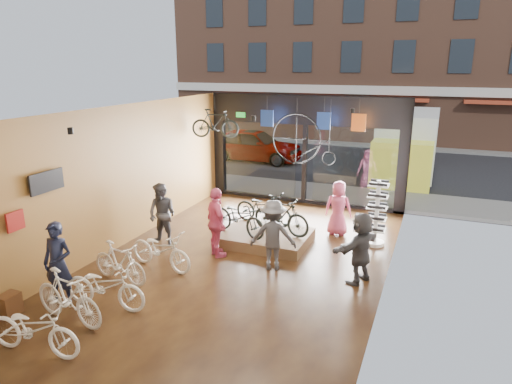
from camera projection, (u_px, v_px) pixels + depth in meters
The scene contains 35 objects.
ground_plane at pixel (235, 269), 11.16m from camera, with size 7.00×12.00×0.04m, color black.
ceiling at pixel (233, 111), 10.11m from camera, with size 7.00×12.00×0.04m, color black.
wall_left at pixel (111, 180), 11.90m from camera, with size 0.04×12.00×3.80m, color brown.
wall_right at pixel (389, 212), 9.37m from camera, with size 0.04×12.00×3.80m, color beige.
wall_back at pixel (16, 328), 5.26m from camera, with size 7.00×0.04×3.80m, color beige.
storefront at pixel (305, 150), 15.99m from camera, with size 7.00×0.26×3.80m, color black, non-canonical shape.
exit_sign at pixel (241, 115), 16.43m from camera, with size 0.35×0.06×0.18m, color #198C26.
street_road at pixel (350, 157), 24.54m from camera, with size 30.00×18.00×0.02m, color black.
sidewalk_near at pixel (312, 192), 17.56m from camera, with size 30.00×2.40×0.12m, color slate.
sidewalk_far at pixel (363, 144), 28.09m from camera, with size 30.00×2.00×0.12m, color slate.
opposite_building at pixel (376, 27), 28.43m from camera, with size 26.00×5.00×14.00m, color brown.
street_car at pixel (254, 145), 23.22m from camera, with size 1.97×4.90×1.67m, color gray.
box_truck at pixel (406, 147), 19.49m from camera, with size 2.37×7.11×2.80m, color silver, non-canonical shape.
floor_bike_0 at pixel (34, 329), 7.79m from camera, with size 0.63×1.81×0.95m, color silver.
floor_bike_1 at pixel (68, 297), 8.71m from camera, with size 0.50×1.78×1.07m, color silver.
floor_bike_2 at pixel (105, 286), 9.26m from camera, with size 0.63×1.81×0.95m, color silver.
floor_bike_3 at pixel (120, 262), 10.37m from camera, with size 0.45×1.58×0.95m, color silver.
floor_bike_4 at pixel (161, 250), 11.05m from camera, with size 0.64×1.84×0.97m, color silver.
display_platform at pixel (265, 238), 12.71m from camera, with size 2.40×1.80×0.30m, color brown.
display_bike_left at pixel (239, 217), 12.46m from camera, with size 0.65×1.87×0.98m, color black.
display_bike_mid at pixel (281, 216), 12.47m from camera, with size 0.49×1.75×1.05m, color black.
display_bike_right at pixel (264, 208), 13.26m from camera, with size 0.63×1.82×0.95m, color black.
customer_0 at pixel (58, 263), 9.35m from camera, with size 0.64×0.42×1.77m, color #161C33.
customer_1 at pixel (162, 214), 12.43m from camera, with size 0.84×0.65×1.73m, color #3F3F44.
customer_2 at pixel (216, 223), 11.64m from camera, with size 1.07×0.45×1.83m, color #CC4C72.
customer_3 at pixel (273, 235), 10.93m from camera, with size 1.12×0.64×1.73m, color #3F3F44.
customer_4 at pixel (338, 208), 13.18m from camera, with size 0.78×0.51×1.60m, color #CC4C72.
customer_5 at pixel (360, 248), 10.27m from camera, with size 1.55×0.49×1.67m, color #3F3F44.
sunglasses_rack at pixel (377, 213), 12.39m from camera, with size 0.54×0.44×1.83m, color white, non-canonical shape.
wall_merch at pixel (2, 252), 8.89m from camera, with size 0.40×2.40×2.60m, color navy, non-canonical shape.
penny_farthing at pixel (306, 141), 14.27m from camera, with size 2.01×0.06×1.61m, color black, non-canonical shape.
hung_bike at pixel (215, 123), 15.04m from camera, with size 0.45×1.58×0.95m, color black.
jersey_left at pixel (267, 118), 15.37m from camera, with size 0.45×0.03×0.55m, color #1E3F99.
jersey_mid at pixel (324, 121), 14.67m from camera, with size 0.45×0.03×0.55m, color #1E3F99.
jersey_right at pixel (359, 123), 14.27m from camera, with size 0.45×0.03×0.55m, color #CC5919.
Camera 1 is at (4.31, -9.28, 4.84)m, focal length 32.00 mm.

